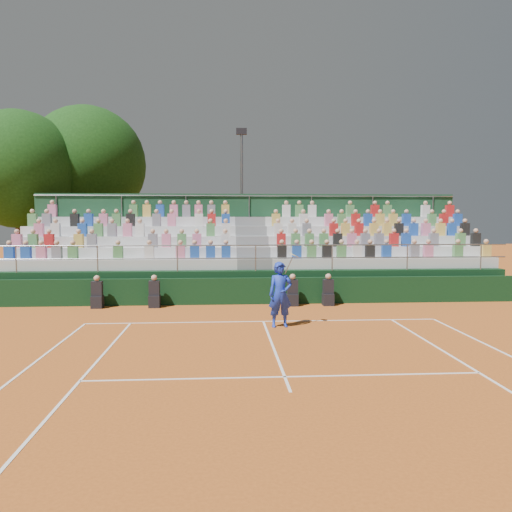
{
  "coord_description": "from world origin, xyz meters",
  "views": [
    {
      "loc": [
        -1.24,
        -15.4,
        3.25
      ],
      "look_at": [
        0.0,
        3.5,
        1.8
      ],
      "focal_mm": 35.0,
      "sensor_mm": 36.0,
      "label": 1
    }
  ],
  "objects": [
    {
      "name": "tree_east",
      "position": [
        -8.93,
        13.74,
        6.26
      ],
      "size": [
        6.57,
        6.57,
        9.56
      ],
      "color": "#392715",
      "rests_on": "ground"
    },
    {
      "name": "floodlight_mast",
      "position": [
        -0.19,
        13.12,
        4.82
      ],
      "size": [
        0.6,
        0.25,
        8.29
      ],
      "color": "gray",
      "rests_on": "ground"
    },
    {
      "name": "courtside_wall",
      "position": [
        0.0,
        3.2,
        0.5
      ],
      "size": [
        20.0,
        0.15,
        1.0
      ],
      "primitive_type": "cube",
      "color": "black",
      "rests_on": "ground"
    },
    {
      "name": "tennis_player",
      "position": [
        0.45,
        -0.79,
        0.98
      ],
      "size": [
        0.9,
        0.52,
        2.22
      ],
      "color": "#1932BE",
      "rests_on": "ground"
    },
    {
      "name": "line_officials",
      "position": [
        -1.4,
        2.75,
        0.48
      ],
      "size": [
        8.84,
        0.4,
        1.19
      ],
      "color": "black",
      "rests_on": "ground"
    },
    {
      "name": "tree_west",
      "position": [
        -11.79,
        11.35,
        5.73
      ],
      "size": [
        6.07,
        6.07,
        8.78
      ],
      "color": "#392715",
      "rests_on": "ground"
    },
    {
      "name": "ground",
      "position": [
        0.0,
        0.0,
        0.0
      ],
      "size": [
        90.0,
        90.0,
        0.0
      ],
      "primitive_type": "plane",
      "color": "#BA5B1F",
      "rests_on": "ground"
    },
    {
      "name": "grandstand",
      "position": [
        0.01,
        6.43,
        1.09
      ],
      "size": [
        20.0,
        5.2,
        4.4
      ],
      "color": "black",
      "rests_on": "ground"
    }
  ]
}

